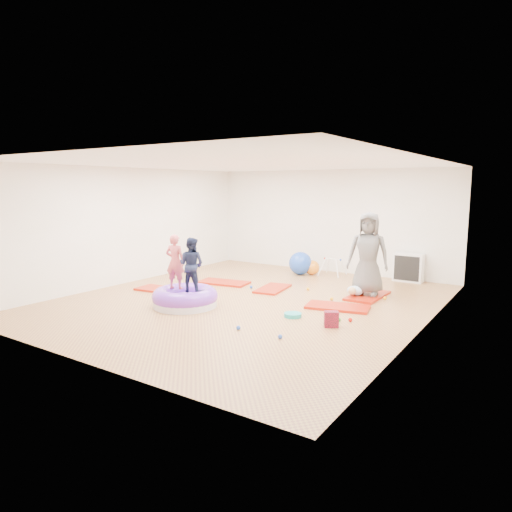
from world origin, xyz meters
The scene contains 19 objects.
room centered at (0.00, 0.00, 1.40)m, with size 7.01×8.01×2.81m.
gym_mat_front_left centered at (-2.18, -0.33, 0.02)m, with size 1.14×0.57×0.05m, color red.
gym_mat_mid_left centered at (-1.45, 1.06, 0.03)m, with size 1.21×0.61×0.05m, color red.
gym_mat_center_back centered at (-0.10, 1.15, 0.02)m, with size 1.09×0.55×0.05m, color red.
gym_mat_right centered at (1.79, 0.47, 0.03)m, with size 1.20×0.60×0.05m, color red.
gym_mat_rear_right centered at (1.96, 1.68, 0.03)m, with size 1.24×0.62×0.05m, color red.
inflatable_cushion centered at (-0.79, -1.05, 0.16)m, with size 1.29×1.29×0.41m.
child_pink centered at (-1.04, -1.04, 0.92)m, with size 0.40×0.26×1.09m, color #CC5257.
child_navy centered at (-0.59, -1.07, 0.90)m, with size 0.52×0.40×1.06m, color #171E3C.
adult_caregiver centered at (1.94, 1.68, 0.94)m, with size 0.86×0.56×1.77m, color #535353.
infant centered at (1.76, 1.43, 0.16)m, with size 0.35×0.36×0.21m.
ball_pit_balls centered at (0.84, -0.09, 0.04)m, with size 3.93×3.41×0.07m.
exercise_ball_blue centered at (-0.42, 3.11, 0.31)m, with size 0.62×0.62×0.62m, color blue.
exercise_ball_orange centered at (-0.15, 3.26, 0.20)m, with size 0.39×0.39×0.39m, color orange.
infant_play_gym centered at (0.37, 3.41, 0.31)m, with size 0.60×0.57×0.46m.
cube_shelf centered at (2.24, 3.79, 0.35)m, with size 0.71×0.35×0.71m.
balance_disc centered at (1.35, -0.54, 0.04)m, with size 0.32×0.32×0.07m, color teal.
backpack centered at (2.19, -0.71, 0.14)m, with size 0.24×0.15×0.27m, color #B30A30.
yellow_toy centered at (-1.99, -0.61, 0.01)m, with size 0.18×0.18×0.03m, color #FFAE13.
Camera 1 is at (5.21, -7.60, 2.35)m, focal length 32.00 mm.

